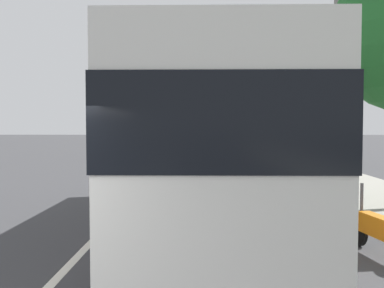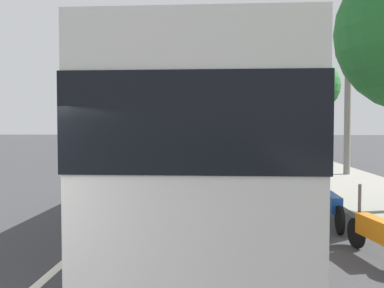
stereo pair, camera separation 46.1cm
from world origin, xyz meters
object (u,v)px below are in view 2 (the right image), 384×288
Objects in this scene: coach_bus at (209,144)px; roadside_tree_far_block at (315,86)px; motorcycle_mid_row at (331,205)px; utility_pole at (348,87)px; car_behind_bus at (147,147)px; motorcycle_nearest_curb at (378,234)px; car_far_distant at (221,151)px; car_oncoming at (224,139)px.

roadside_tree_far_block reaches higher than coach_bus.
utility_pole is (9.51, -3.14, 3.60)m from motorcycle_mid_row.
motorcycle_mid_row is at bearing 16.85° from car_behind_bus.
car_far_distant is at bearing -2.31° from motorcycle_nearest_curb.
car_far_distant is (16.60, 2.54, 0.25)m from motorcycle_mid_row.
car_oncoming is at bearing 4.59° from motorcycle_mid_row.
motorcycle_nearest_curb is at bearing -173.64° from car_oncoming.
motorcycle_nearest_curb is 0.32× the size of roadside_tree_far_block.
roadside_tree_far_block is (19.40, -3.14, 4.35)m from motorcycle_nearest_curb.
car_behind_bus is at bearing 169.56° from car_oncoming.
car_oncoming is 28.74m from roadside_tree_far_block.
coach_bus is at bearing 160.93° from roadside_tree_far_block.
utility_pole is (-35.29, -5.30, 3.39)m from car_oncoming.
coach_bus reaches higher than car_oncoming.
car_far_distant is at bearing -0.71° from coach_bus.
utility_pole is (-7.10, -5.68, 3.35)m from car_far_distant.
motorcycle_nearest_curb is 20.13m from roadside_tree_far_block.
roadside_tree_far_block is 0.79× the size of utility_pole.
motorcycle_nearest_curb is 0.50× the size of car_far_distant.
utility_pole is at bearing -167.87° from car_oncoming.
motorcycle_nearest_curb is 0.93× the size of motorcycle_mid_row.
roadside_tree_far_block is at bearing -9.17° from motorcycle_mid_row.
coach_bus is 12.09m from utility_pole.
car_far_distant is 9.69m from utility_pole.
car_behind_bus reaches higher than car_far_distant.
car_oncoming is 35.84m from utility_pole.
motorcycle_nearest_curb is 2.52m from motorcycle_mid_row.
car_behind_bus is (21.19, 8.06, 0.25)m from motorcycle_mid_row.
motorcycle_nearest_curb is at bearing 15.10° from car_behind_bus.
motorcycle_nearest_curb is 25.09m from car_behind_bus.
motorcycle_nearest_curb is 19.31m from car_far_distant.
car_behind_bus is (23.71, 8.20, 0.26)m from motorcycle_nearest_curb.
motorcycle_nearest_curb is 12.91m from utility_pole.
coach_bus reaches higher than motorcycle_mid_row.
motorcycle_mid_row is at bearing -7.18° from motorcycle_nearest_curb.
motorcycle_mid_row is at bearing -74.18° from coach_bus.
roadside_tree_far_block reaches higher than motorcycle_nearest_curb.
coach_bus is 4.80× the size of motorcycle_mid_row.
coach_bus is at bearing 49.48° from motorcycle_nearest_curb.
motorcycle_mid_row is at bearing -173.65° from car_oncoming.
car_oncoming is at bearing 8.55° from utility_pole.
car_oncoming is at bearing -7.49° from motorcycle_nearest_curb.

